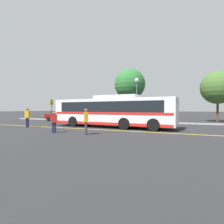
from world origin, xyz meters
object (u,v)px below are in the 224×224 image
at_px(pedestrian_2, 54,121).
at_px(tree_1, 218,88).
at_px(parked_car_1, 98,117).
at_px(street_lamp, 137,89).
at_px(transit_bus, 112,111).
at_px(parked_car_0, 60,116).
at_px(pedestrian_1, 27,116).
at_px(tree_0, 130,84).
at_px(bus_stop_sign, 52,109).
at_px(pedestrian_0, 86,120).

height_order(pedestrian_2, tree_1, tree_1).
height_order(parked_car_1, street_lamp, street_lamp).
bearing_deg(transit_bus, parked_car_0, 67.47).
bearing_deg(pedestrian_1, tree_0, -126.67).
relative_size(parked_car_1, street_lamp, 0.80).
height_order(parked_car_0, tree_1, tree_1).
bearing_deg(tree_1, parked_car_1, -158.02).
height_order(pedestrian_2, tree_0, tree_0).
relative_size(transit_bus, tree_0, 1.53).
distance_m(pedestrian_1, tree_1, 22.98).
bearing_deg(tree_1, street_lamp, -161.67).
distance_m(parked_car_1, pedestrian_1, 8.94).
bearing_deg(tree_0, bus_stop_sign, -117.06).
bearing_deg(street_lamp, bus_stop_sign, -132.58).
height_order(bus_stop_sign, tree_0, tree_0).
relative_size(parked_car_0, parked_car_1, 0.92).
xyz_separation_m(pedestrian_1, tree_1, (17.69, 14.24, 3.47)).
relative_size(parked_car_0, tree_1, 0.65).
xyz_separation_m(parked_car_0, pedestrian_1, (2.86, -8.16, 0.31)).
height_order(transit_bus, parked_car_1, transit_bus).
distance_m(parked_car_0, pedestrian_1, 8.66).
bearing_deg(street_lamp, pedestrian_1, -125.20).
bearing_deg(tree_0, transit_bus, -82.07).
distance_m(pedestrian_1, pedestrian_2, 5.39).
xyz_separation_m(transit_bus, pedestrian_1, (-7.37, -3.13, -0.48)).
height_order(pedestrian_2, street_lamp, street_lamp).
distance_m(parked_car_0, bus_stop_sign, 6.24).
distance_m(pedestrian_1, street_lamp, 13.81).
relative_size(pedestrian_1, tree_1, 0.27).
bearing_deg(tree_0, pedestrian_0, -83.81).
relative_size(parked_car_1, pedestrian_1, 2.58).
bearing_deg(bus_stop_sign, parked_car_0, 34.79).
height_order(transit_bus, street_lamp, street_lamp).
relative_size(bus_stop_sign, street_lamp, 0.48).
height_order(pedestrian_1, tree_0, tree_0).
bearing_deg(transit_bus, parked_car_1, 42.67).
height_order(transit_bus, tree_1, tree_1).
distance_m(transit_bus, pedestrian_2, 5.77).
bearing_deg(parked_car_1, street_lamp, 116.18).
height_order(pedestrian_0, tree_1, tree_1).
xyz_separation_m(pedestrian_0, pedestrian_2, (-2.63, -0.08, -0.13)).
relative_size(pedestrian_0, tree_1, 0.26).
relative_size(transit_bus, parked_car_0, 2.80).
bearing_deg(street_lamp, parked_car_1, -150.71).
relative_size(transit_bus, tree_1, 1.81).
distance_m(parked_car_1, bus_stop_sign, 6.24).
relative_size(parked_car_1, tree_1, 0.71).
xyz_separation_m(pedestrian_0, street_lamp, (0.11, 12.93, 3.47)).
relative_size(pedestrian_1, tree_0, 0.23).
distance_m(pedestrian_2, bus_stop_sign, 6.86).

